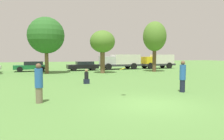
# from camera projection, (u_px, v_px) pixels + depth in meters

# --- Properties ---
(ground_plane) EXTENTS (120.00, 120.00, 0.00)m
(ground_plane) POSITION_uv_depth(u_px,v_px,m) (151.00, 104.00, 9.62)
(ground_plane) COLOR #54843D
(person_thrower) EXTENTS (0.36, 0.36, 1.83)m
(person_thrower) POSITION_uv_depth(u_px,v_px,m) (39.00, 83.00, 9.82)
(person_thrower) COLOR #726651
(person_thrower) RESTS_ON ground
(person_catcher) EXTENTS (0.36, 0.36, 1.87)m
(person_catcher) POSITION_uv_depth(u_px,v_px,m) (183.00, 76.00, 12.69)
(person_catcher) COLOR #191E33
(person_catcher) RESTS_ON ground
(frisbee) EXTENTS (0.28, 0.27, 0.15)m
(frisbee) POSITION_uv_depth(u_px,v_px,m) (122.00, 69.00, 11.18)
(frisbee) COLOR yellow
(bystander_sitting) EXTENTS (0.41, 0.34, 1.12)m
(bystander_sitting) POSITION_uv_depth(u_px,v_px,m) (86.00, 78.00, 16.44)
(bystander_sitting) COLOR #191E33
(bystander_sitting) RESTS_ON ground
(tree_1) EXTENTS (4.25, 4.25, 6.59)m
(tree_1) POSITION_uv_depth(u_px,v_px,m) (46.00, 36.00, 24.97)
(tree_1) COLOR brown
(tree_1) RESTS_ON ground
(tree_2) EXTENTS (2.99, 2.99, 5.11)m
(tree_2) POSITION_uv_depth(u_px,v_px,m) (102.00, 42.00, 25.53)
(tree_2) COLOR brown
(tree_2) RESTS_ON ground
(tree_3) EXTENTS (3.01, 3.01, 6.50)m
(tree_3) POSITION_uv_depth(u_px,v_px,m) (155.00, 37.00, 27.70)
(tree_3) COLOR brown
(tree_3) RESTS_ON ground
(parked_car_green) EXTENTS (4.30, 2.02, 1.32)m
(parked_car_green) POSITION_uv_depth(u_px,v_px,m) (32.00, 66.00, 28.45)
(parked_car_green) COLOR #196633
(parked_car_green) RESTS_ON ground
(parked_car_black) EXTENTS (4.31, 1.89, 1.27)m
(parked_car_black) POSITION_uv_depth(u_px,v_px,m) (83.00, 66.00, 30.14)
(parked_car_black) COLOR black
(parked_car_black) RESTS_ON ground
(delivery_truck_silver) EXTENTS (6.55, 2.57, 2.25)m
(delivery_truck_silver) POSITION_uv_depth(u_px,v_px,m) (120.00, 61.00, 32.70)
(delivery_truck_silver) COLOR #2D2D33
(delivery_truck_silver) RESTS_ON ground
(delivery_truck_yellow) EXTENTS (5.54, 2.23, 2.23)m
(delivery_truck_yellow) POSITION_uv_depth(u_px,v_px,m) (158.00, 61.00, 34.59)
(delivery_truck_yellow) COLOR #2D2D33
(delivery_truck_yellow) RESTS_ON ground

